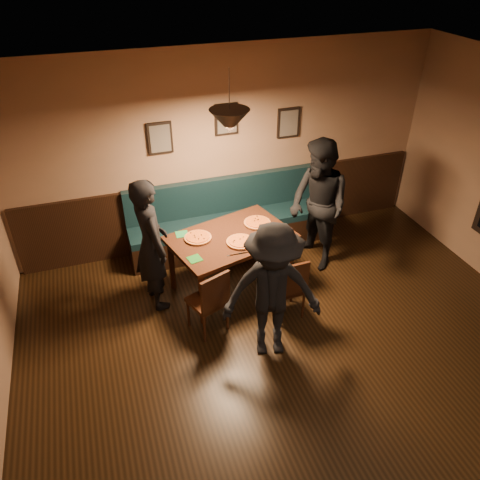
{
  "coord_description": "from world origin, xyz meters",
  "views": [
    {
      "loc": [
        -1.77,
        -2.34,
        3.96
      ],
      "look_at": [
        -0.32,
        1.96,
        0.95
      ],
      "focal_mm": 35.23,
      "sensor_mm": 36.0,
      "label": 1
    }
  ],
  "objects_px": {
    "dining_table": "(231,262)",
    "chair_near_right": "(286,285)",
    "booth_bench": "(234,217)",
    "diner_front": "(272,293)",
    "tabasco_bottle": "(270,228)",
    "diner_left": "(151,245)",
    "chair_near_left": "(207,299)",
    "soda_glass": "(290,234)",
    "diner_right": "(318,206)"
  },
  "relations": [
    {
      "from": "diner_left",
      "to": "diner_right",
      "type": "xyz_separation_m",
      "value": [
        2.24,
        0.13,
        0.05
      ]
    },
    {
      "from": "chair_near_left",
      "to": "tabasco_bottle",
      "type": "height_order",
      "value": "tabasco_bottle"
    },
    {
      "from": "diner_front",
      "to": "soda_glass",
      "type": "height_order",
      "value": "diner_front"
    },
    {
      "from": "diner_front",
      "to": "tabasco_bottle",
      "type": "xyz_separation_m",
      "value": [
        0.42,
        1.13,
        0.04
      ]
    },
    {
      "from": "chair_near_left",
      "to": "soda_glass",
      "type": "distance_m",
      "value": 1.28
    },
    {
      "from": "booth_bench",
      "to": "soda_glass",
      "type": "bearing_deg",
      "value": -74.17
    },
    {
      "from": "booth_bench",
      "to": "diner_front",
      "type": "height_order",
      "value": "diner_front"
    },
    {
      "from": "diner_right",
      "to": "dining_table",
      "type": "bearing_deg",
      "value": -94.22
    },
    {
      "from": "booth_bench",
      "to": "diner_right",
      "type": "xyz_separation_m",
      "value": [
        0.94,
        -0.74,
        0.4
      ]
    },
    {
      "from": "soda_glass",
      "to": "diner_left",
      "type": "bearing_deg",
      "value": 168.87
    },
    {
      "from": "booth_bench",
      "to": "chair_near_left",
      "type": "xyz_separation_m",
      "value": [
        -0.82,
        -1.54,
        -0.07
      ]
    },
    {
      "from": "chair_near_right",
      "to": "diner_right",
      "type": "distance_m",
      "value": 1.26
    },
    {
      "from": "dining_table",
      "to": "soda_glass",
      "type": "xyz_separation_m",
      "value": [
        0.66,
        -0.29,
        0.47
      ]
    },
    {
      "from": "chair_near_right",
      "to": "diner_front",
      "type": "bearing_deg",
      "value": -130.68
    },
    {
      "from": "booth_bench",
      "to": "tabasco_bottle",
      "type": "xyz_separation_m",
      "value": [
        0.17,
        -0.96,
        0.35
      ]
    },
    {
      "from": "dining_table",
      "to": "tabasco_bottle",
      "type": "distance_m",
      "value": 0.67
    },
    {
      "from": "chair_near_left",
      "to": "diner_front",
      "type": "distance_m",
      "value": 0.87
    },
    {
      "from": "diner_left",
      "to": "dining_table",
      "type": "bearing_deg",
      "value": -101.19
    },
    {
      "from": "chair_near_right",
      "to": "diner_left",
      "type": "xyz_separation_m",
      "value": [
        -1.44,
        0.73,
        0.43
      ]
    },
    {
      "from": "booth_bench",
      "to": "chair_near_right",
      "type": "height_order",
      "value": "booth_bench"
    },
    {
      "from": "booth_bench",
      "to": "soda_glass",
      "type": "height_order",
      "value": "booth_bench"
    },
    {
      "from": "booth_bench",
      "to": "soda_glass",
      "type": "distance_m",
      "value": 1.28
    },
    {
      "from": "diner_left",
      "to": "tabasco_bottle",
      "type": "height_order",
      "value": "diner_left"
    },
    {
      "from": "dining_table",
      "to": "tabasco_bottle",
      "type": "xyz_separation_m",
      "value": [
        0.49,
        -0.06,
        0.46
      ]
    },
    {
      "from": "booth_bench",
      "to": "diner_front",
      "type": "xyz_separation_m",
      "value": [
        -0.25,
        -2.09,
        0.31
      ]
    },
    {
      "from": "dining_table",
      "to": "chair_near_left",
      "type": "distance_m",
      "value": 0.82
    },
    {
      "from": "diner_right",
      "to": "diner_front",
      "type": "bearing_deg",
      "value": -52.69
    },
    {
      "from": "soda_glass",
      "to": "tabasco_bottle",
      "type": "xyz_separation_m",
      "value": [
        -0.17,
        0.23,
        -0.01
      ]
    },
    {
      "from": "chair_near_left",
      "to": "chair_near_right",
      "type": "height_order",
      "value": "chair_near_left"
    },
    {
      "from": "tabasco_bottle",
      "to": "dining_table",
      "type": "bearing_deg",
      "value": 172.5
    },
    {
      "from": "diner_left",
      "to": "soda_glass",
      "type": "relative_size",
      "value": 11.18
    },
    {
      "from": "dining_table",
      "to": "chair_near_right",
      "type": "distance_m",
      "value": 0.84
    },
    {
      "from": "dining_table",
      "to": "chair_near_right",
      "type": "height_order",
      "value": "chair_near_right"
    },
    {
      "from": "dining_table",
      "to": "diner_right",
      "type": "distance_m",
      "value": 1.37
    },
    {
      "from": "booth_bench",
      "to": "diner_front",
      "type": "relative_size",
      "value": 1.85
    },
    {
      "from": "dining_table",
      "to": "chair_near_right",
      "type": "xyz_separation_m",
      "value": [
        0.47,
        -0.7,
        0.03
      ]
    },
    {
      "from": "diner_right",
      "to": "chair_near_left",
      "type": "bearing_deg",
      "value": -76.64
    },
    {
      "from": "booth_bench",
      "to": "dining_table",
      "type": "xyz_separation_m",
      "value": [
        -0.32,
        -0.89,
        -0.11
      ]
    },
    {
      "from": "diner_front",
      "to": "soda_glass",
      "type": "xyz_separation_m",
      "value": [
        0.59,
        0.9,
        0.05
      ]
    },
    {
      "from": "diner_right",
      "to": "diner_front",
      "type": "distance_m",
      "value": 1.8
    },
    {
      "from": "soda_glass",
      "to": "chair_near_left",
      "type": "bearing_deg",
      "value": -162.71
    },
    {
      "from": "chair_near_right",
      "to": "diner_left",
      "type": "height_order",
      "value": "diner_left"
    },
    {
      "from": "dining_table",
      "to": "chair_near_right",
      "type": "bearing_deg",
      "value": -71.28
    },
    {
      "from": "tabasco_bottle",
      "to": "diner_left",
      "type": "bearing_deg",
      "value": 176.31
    },
    {
      "from": "tabasco_bottle",
      "to": "diner_front",
      "type": "bearing_deg",
      "value": -110.27
    },
    {
      "from": "tabasco_bottle",
      "to": "soda_glass",
      "type": "bearing_deg",
      "value": -53.09
    },
    {
      "from": "diner_right",
      "to": "diner_front",
      "type": "relative_size",
      "value": 1.12
    },
    {
      "from": "dining_table",
      "to": "diner_left",
      "type": "relative_size",
      "value": 0.86
    },
    {
      "from": "diner_right",
      "to": "tabasco_bottle",
      "type": "relative_size",
      "value": 14.02
    },
    {
      "from": "booth_bench",
      "to": "diner_front",
      "type": "distance_m",
      "value": 2.13
    }
  ]
}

